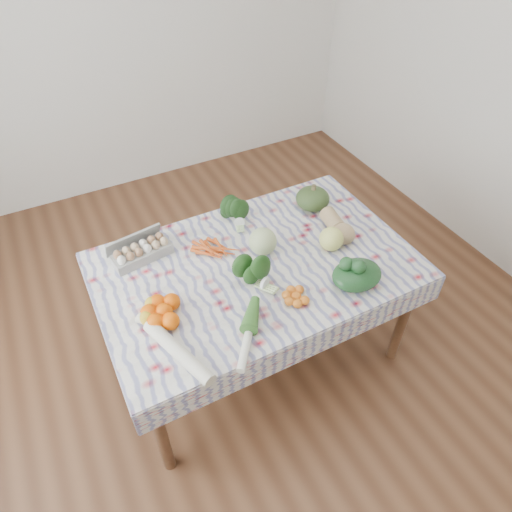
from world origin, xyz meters
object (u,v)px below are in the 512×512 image
(cabbage, at_px, (263,241))
(butternut_squash, at_px, (338,225))
(egg_carton, at_px, (142,252))
(kabocha_squash, at_px, (313,198))
(dining_table, at_px, (256,275))
(grapefruit, at_px, (331,239))

(cabbage, relative_size, butternut_squash, 0.56)
(egg_carton, relative_size, kabocha_squash, 1.56)
(dining_table, relative_size, cabbage, 10.58)
(dining_table, height_order, egg_carton, egg_carton)
(cabbage, bearing_deg, egg_carton, 156.92)
(butternut_squash, distance_m, grapefruit, 0.13)
(egg_carton, xyz_separation_m, grapefruit, (0.94, -0.40, 0.02))
(dining_table, xyz_separation_m, grapefruit, (0.42, -0.08, 0.15))
(kabocha_squash, xyz_separation_m, grapefruit, (-0.11, -0.36, -0.00))
(dining_table, bearing_deg, kabocha_squash, 27.98)
(egg_carton, bearing_deg, grapefruit, -32.06)
(kabocha_squash, bearing_deg, cabbage, -154.76)
(egg_carton, relative_size, butternut_squash, 1.18)
(dining_table, xyz_separation_m, cabbage, (0.08, 0.07, 0.16))
(grapefruit, bearing_deg, dining_table, 169.59)
(dining_table, height_order, cabbage, cabbage)
(egg_carton, distance_m, cabbage, 0.65)
(egg_carton, bearing_deg, dining_table, -40.86)
(egg_carton, bearing_deg, kabocha_squash, -11.14)
(grapefruit, bearing_deg, kabocha_squash, 72.71)
(egg_carton, xyz_separation_m, cabbage, (0.59, -0.25, 0.03))
(cabbage, bearing_deg, butternut_squash, -7.41)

